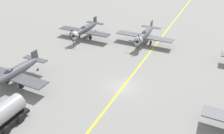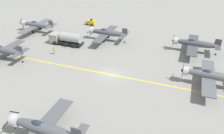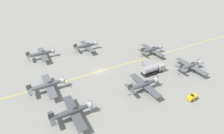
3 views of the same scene
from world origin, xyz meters
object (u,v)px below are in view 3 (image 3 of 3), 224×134
at_px(fuel_tanker, 153,69).
at_px(ground_crew_walking, 142,63).
at_px(airplane_mid_left, 86,46).
at_px(airplane_near_center, 47,85).
at_px(airplane_far_center, 152,49).
at_px(traffic_cone, 164,80).
at_px(tow_tractor, 192,97).
at_px(airplane_near_left, 42,53).
at_px(airplane_near_right, 72,111).
at_px(airplane_far_right, 190,65).
at_px(airplane_mid_right, 144,84).

height_order(fuel_tanker, ground_crew_walking, fuel_tanker).
relative_size(airplane_mid_left, fuel_tanker, 1.50).
relative_size(airplane_mid_left, airplane_near_center, 1.00).
distance_m(airplane_far_center, traffic_cone, 17.74).
bearing_deg(airplane_mid_left, tow_tractor, 14.14).
bearing_deg(airplane_near_left, airplane_near_right, -15.11).
height_order(airplane_far_right, fuel_tanker, airplane_far_right).
height_order(airplane_far_right, traffic_cone, airplane_far_right).
bearing_deg(airplane_far_right, airplane_near_center, -98.33).
distance_m(airplane_mid_left, airplane_far_right, 39.12).
bearing_deg(airplane_near_center, airplane_far_center, 109.26).
bearing_deg(airplane_far_right, airplane_near_left, -121.66).
bearing_deg(airplane_mid_left, airplane_far_center, 50.02).
xyz_separation_m(airplane_far_right, fuel_tanker, (-4.62, -11.59, -0.50)).
bearing_deg(airplane_far_center, traffic_cone, -36.83).
bearing_deg(airplane_near_center, ground_crew_walking, 100.87).
xyz_separation_m(airplane_near_right, traffic_cone, (-1.22, 28.89, -1.74)).
bearing_deg(airplane_near_center, airplane_mid_left, 149.08).
height_order(airplane_near_center, traffic_cone, airplane_near_center).
xyz_separation_m(airplane_far_center, airplane_near_center, (4.18, -39.78, -0.00)).
relative_size(airplane_mid_left, airplane_far_right, 1.00).
bearing_deg(traffic_cone, airplane_far_right, 91.37).
height_order(airplane_mid_right, traffic_cone, airplane_mid_right).
relative_size(airplane_mid_left, airplane_mid_right, 1.00).
bearing_deg(tow_tractor, airplane_near_center, -123.93).
height_order(airplane_mid_right, airplane_far_right, airplane_mid_right).
bearing_deg(ground_crew_walking, airplane_far_right, 49.51).
bearing_deg(airplane_near_right, airplane_far_center, 102.37).
bearing_deg(airplane_near_left, tow_tractor, 18.53).
distance_m(airplane_far_right, traffic_cone, 11.28).
relative_size(airplane_near_left, fuel_tanker, 1.50).
height_order(airplane_near_left, airplane_far_center, airplane_near_left).
bearing_deg(airplane_near_right, airplane_near_left, 169.28).
distance_m(airplane_near_center, fuel_tanker, 32.13).
xyz_separation_m(airplane_mid_right, tow_tractor, (9.22, 8.73, -1.22)).
relative_size(airplane_far_center, fuel_tanker, 1.50).
distance_m(airplane_far_center, airplane_near_right, 40.54).
relative_size(airplane_near_center, airplane_far_right, 1.00).
distance_m(airplane_far_center, airplane_mid_right, 23.33).
xyz_separation_m(airplane_near_left, airplane_mid_right, (33.18, 21.34, -0.00)).
bearing_deg(fuel_tanker, airplane_far_center, 142.50).
height_order(airplane_near_right, ground_crew_walking, airplane_near_right).
height_order(airplane_near_center, airplane_far_right, same).
xyz_separation_m(airplane_far_center, ground_crew_walking, (5.49, -8.51, -1.01)).
height_order(fuel_tanker, tow_tractor, fuel_tanker).
bearing_deg(airplane_far_center, airplane_near_right, -75.40).
bearing_deg(airplane_near_right, airplane_mid_left, 141.22).
distance_m(airplane_near_left, airplane_far_right, 52.14).
bearing_deg(airplane_far_center, airplane_near_left, -123.97).
height_order(airplane_far_center, airplane_near_right, same).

